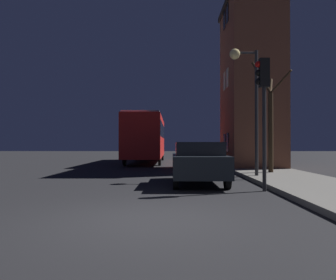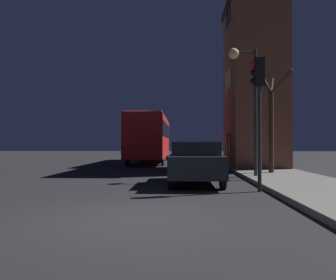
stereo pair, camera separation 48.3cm
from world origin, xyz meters
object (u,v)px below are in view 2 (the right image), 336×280
bus (150,135)px  car_mid_lane (193,155)px  car_near_lane (195,162)px  streetlamp (245,84)px  bare_tree (271,120)px  traffic_light (258,95)px

bus → car_mid_lane: (3.17, -6.96, -1.35)m
bus → car_near_lane: 14.22m
bus → car_near_lane: bus is taller
streetlamp → bare_tree: bearing=48.1°
car_near_lane → bare_tree: bearing=42.2°
streetlamp → bare_tree: streetlamp is taller
car_mid_lane → car_near_lane: bearing=-91.5°
traffic_light → car_near_lane: size_ratio=0.96×
streetlamp → bus: size_ratio=0.48×
traffic_light → bus: 16.43m
streetlamp → bare_tree: size_ratio=1.02×
traffic_light → bare_tree: bare_tree is taller
streetlamp → traffic_light: 3.62m
streetlamp → car_mid_lane: 6.43m
bare_tree → car_near_lane: size_ratio=1.21×
traffic_light → bus: traffic_light is taller
streetlamp → traffic_light: (-0.27, -3.47, -1.00)m
bare_tree → car_near_lane: (-3.64, -3.30, -1.78)m
bare_tree → car_mid_lane: 5.30m
bus → car_mid_lane: 7.76m
streetlamp → car_near_lane: streetlamp is taller
streetlamp → bus: 13.36m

